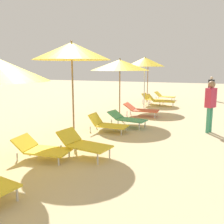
# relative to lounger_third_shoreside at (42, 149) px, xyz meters

# --- Properties ---
(lounger_third_shoreside) EXTENTS (1.39, 0.81, 0.53)m
(lounger_third_shoreside) POSITION_rel_lounger_third_shoreside_xyz_m (0.00, 0.00, 0.00)
(lounger_third_shoreside) COLOR yellow
(lounger_third_shoreside) RESTS_ON ground
(umbrella_fourth) EXTENTS (2.28, 2.28, 2.95)m
(umbrella_fourth) POSITION_rel_lounger_third_shoreside_xyz_m (-0.15, 1.72, 2.39)
(umbrella_fourth) COLOR olive
(umbrella_fourth) RESTS_ON ground
(lounger_fourth_shoreside) EXTENTS (1.31, 0.63, 0.60)m
(lounger_fourth_shoreside) POSITION_rel_lounger_third_shoreside_xyz_m (0.41, 2.98, 0.02)
(lounger_fourth_shoreside) COLOR yellow
(lounger_fourth_shoreside) RESTS_ON ground
(lounger_fourth_inland) EXTENTS (1.39, 0.80, 0.63)m
(lounger_fourth_inland) POSITION_rel_lounger_third_shoreside_xyz_m (0.87, 0.51, 0.08)
(lounger_fourth_inland) COLOR yellow
(lounger_fourth_inland) RESTS_ON ground
(umbrella_fifth) EXTENTS (2.45, 2.45, 2.56)m
(umbrella_fifth) POSITION_rel_lounger_third_shoreside_xyz_m (0.04, 5.13, 2.02)
(umbrella_fifth) COLOR olive
(umbrella_fifth) RESTS_ON ground
(lounger_fifth_shoreside) EXTENTS (1.57, 0.78, 0.58)m
(lounger_fifth_shoreside) POSITION_rel_lounger_third_shoreside_xyz_m (0.69, 6.11, 0.06)
(lounger_fifth_shoreside) COLOR #D8593F
(lounger_fifth_shoreside) RESTS_ON ground
(lounger_fifth_inland) EXTENTS (1.49, 0.79, 0.57)m
(lounger_fifth_inland) POSITION_rel_lounger_third_shoreside_xyz_m (0.81, 3.88, 0.07)
(lounger_fifth_inland) COLOR #4CA572
(lounger_fifth_inland) RESTS_ON ground
(umbrella_sixth) EXTENTS (2.09, 2.09, 2.77)m
(umbrella_sixth) POSITION_rel_lounger_third_shoreside_xyz_m (0.18, 8.45, 2.21)
(umbrella_sixth) COLOR silver
(umbrella_sixth) RESTS_ON ground
(lounger_sixth_shoreside) EXTENTS (1.60, 0.78, 0.68)m
(lounger_sixth_shoreside) POSITION_rel_lounger_third_shoreside_xyz_m (0.86, 9.47, 0.07)
(lounger_sixth_shoreside) COLOR yellow
(lounger_sixth_shoreside) RESTS_ON ground
(umbrella_farthest) EXTENTS (1.84, 1.84, 2.73)m
(umbrella_farthest) POSITION_rel_lounger_third_shoreside_xyz_m (-0.33, 11.03, 2.23)
(umbrella_farthest) COLOR olive
(umbrella_farthest) RESTS_ON ground
(lounger_farthest_shoreside) EXTENTS (1.43, 0.79, 0.54)m
(lounger_farthest_shoreside) POSITION_rel_lounger_third_shoreside_xyz_m (0.54, 12.33, 0.01)
(lounger_farthest_shoreside) COLOR yellow
(lounger_farthest_shoreside) RESTS_ON ground
(lounger_farthest_inland) EXTENTS (1.38, 0.79, 0.64)m
(lounger_farthest_inland) POSITION_rel_lounger_third_shoreside_xyz_m (0.25, 10.05, 0.07)
(lounger_farthest_inland) COLOR yellow
(lounger_farthest_inland) RESTS_ON ground
(person_walking_near) EXTENTS (0.41, 0.41, 1.60)m
(person_walking_near) POSITION_rel_lounger_third_shoreside_xyz_m (3.43, 13.39, 0.71)
(person_walking_near) COLOR #262628
(person_walking_near) RESTS_ON ground
(person_walking_mid) EXTENTS (0.37, 0.42, 1.75)m
(person_walking_mid) POSITION_rel_lounger_third_shoreside_xyz_m (3.63, 4.21, 0.81)
(person_walking_mid) COLOR #3F9972
(person_walking_mid) RESTS_ON ground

